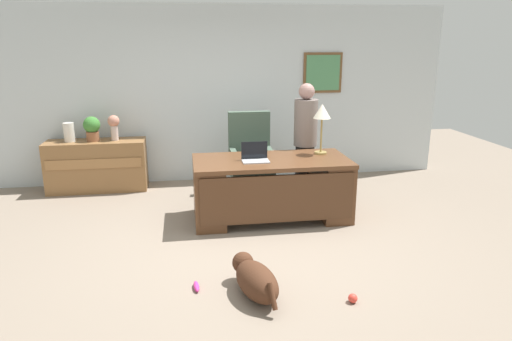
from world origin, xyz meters
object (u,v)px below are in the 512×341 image
Objects in this scene: vase_with_flowers at (114,125)px; potted_plant at (92,128)px; desk_lamp at (322,115)px; desk at (272,187)px; dog_toy_bone at (196,286)px; dog_toy_ball at (353,298)px; armchair at (251,159)px; person_standing at (305,141)px; vase_empty at (69,132)px; dog_lying at (255,279)px; laptop at (255,156)px; credenza at (97,165)px.

vase_with_flowers is 1.03× the size of potted_plant.
desk_lamp reaches higher than potted_plant.
desk_lamp is at bearing 17.23° from desk.
vase_with_flowers reaches higher than dog_toy_bone.
desk is 23.72× the size of dog_toy_ball.
armchair is 3.18× the size of vase_with_flowers.
desk_lamp is at bearing -79.58° from person_standing.
person_standing reaches higher than vase_empty.
desk_lamp is at bearing 47.27° from dog_toy_bone.
desk_lamp is at bearing -23.79° from potted_plant.
vase_empty is 0.33m from potted_plant.
person_standing is at bearing -15.08° from vase_empty.
dog_lying is 2.56m from desk_lamp.
laptop is 2.67m from potted_plant.
laptop is (2.14, -1.57, 0.45)m from credenza.
armchair is 1.10m from laptop.
vase_with_flowers is (0.29, 0.00, 0.60)m from credenza.
potted_plant reaches higher than desk.
dog_lying is 4.27× the size of dog_toy_bone.
vase_empty is (-2.58, 0.52, 0.37)m from armchair.
vase_with_flowers is (-1.58, 3.33, 0.82)m from dog_lying.
person_standing is at bearing 100.42° from desk_lamp.
potted_plant is (-2.16, 1.57, 0.12)m from laptop.
potted_plant is (-3.05, 1.34, -0.33)m from desk_lamp.
dog_lying is (1.87, -3.33, -0.22)m from credenza.
vase_with_flowers is 0.64m from vase_empty.
desk is 10.71× the size of dog_toy_bone.
person_standing is 2.76m from dog_lying.
vase_with_flowers is at bearing 139.58° from laptop.
armchair is 14.66× the size of dog_toy_ball.
credenza is (-2.35, 1.55, -0.04)m from desk.
dog_lying is 3.91m from potted_plant.
person_standing reaches higher than credenza.
desk reaches higher than dog_lying.
person_standing reaches higher than potted_plant.
person_standing is at bearing 40.56° from laptop.
vase_with_flowers is at bearing 142.99° from desk.
person_standing reaches higher than laptop.
vase_empty is 0.77× the size of potted_plant.
dog_toy_ball is (2.70, -3.58, -0.91)m from potted_plant.
laptop is 2.22m from dog_toy_ball.
dog_lying is at bearing -113.72° from person_standing.
vase_empty is (-0.64, 0.00, -0.09)m from vase_with_flowers.
person_standing reaches higher than dog_lying.
person_standing is 2.82m from dog_toy_ball.
credenza is 1.87× the size of dog_lying.
vase_with_flowers reaches higher than desk.
potted_plant is at bearing 146.77° from desk.
desk_lamp is 2.76m from dog_toy_bone.
credenza is at bearing 143.64° from laptop.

